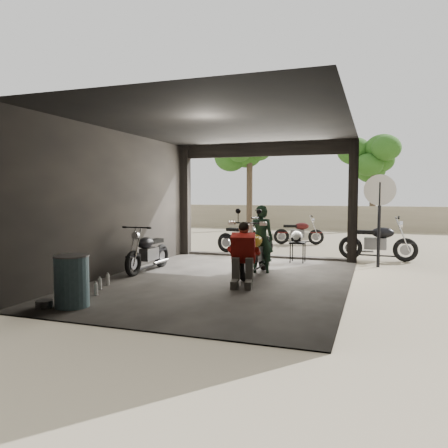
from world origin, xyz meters
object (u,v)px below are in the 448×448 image
Objects in this scene: main_bike at (256,248)px; stool at (298,245)px; outside_bike_c at (378,238)px; mechanic at (243,256)px; rider at (261,239)px; left_bike at (148,249)px; outside_bike_a at (244,235)px; sign_post at (379,205)px; outside_bike_b at (299,230)px; oil_drum at (72,282)px; helmet at (297,236)px.

main_bike is 3.39× the size of stool.
outside_bike_c is 5.07m from mechanic.
main_bike is 0.33m from rider.
left_bike is 0.95× the size of outside_bike_a.
outside_bike_a is 4.06m from sign_post.
left_bike is at bearing -168.76° from main_bike.
outside_bike_b is (-0.09, 6.22, -0.10)m from main_bike.
mechanic is 3.33m from stool.
rider reaches higher than oil_drum.
outside_bike_c is 2.28m from stool.
rider reaches higher than outside_bike_a.
main_bike reaches higher than outside_bike_a.
rider is (2.51, 0.67, 0.23)m from left_bike.
sign_post is at bearing 41.29° from main_bike.
stool is (3.04, 2.45, -0.07)m from left_bike.
outside_bike_a is 3.22m from outside_bike_b.
sign_post reaches higher than left_bike.
mechanic is at bearing -103.94° from helmet.
outside_bike_c is 1.48m from sign_post.
outside_bike_c is (2.55, 3.21, -0.02)m from main_bike.
sign_post is at bearing -0.55° from stool.
rider is (1.25, -2.92, 0.21)m from outside_bike_a.
main_bike is 2.24× the size of oil_drum.
helmet is at bearing -117.42° from rider.
outside_bike_a is at bearing 142.17° from helmet.
helmet reaches higher than stool.
oil_drum is (-0.83, -6.80, -0.15)m from outside_bike_a.
left_bike is 7.01m from outside_bike_b.
oil_drum is at bearing -114.79° from stool.
helmet is 0.14× the size of sign_post.
main_bike is at bearing 144.66° from outside_bike_c.
sign_post reaches higher than outside_bike_b.
helmet is at bearing 65.63° from oil_drum.
outside_bike_c is 3.85m from rider.
main_bike is 4.10m from outside_bike_c.
outside_bike_c is (2.63, -3.01, 0.08)m from outside_bike_b.
oil_drum is (-1.95, -9.82, -0.10)m from outside_bike_b.
stool is at bearing -47.37° from helmet.
outside_bike_a is at bearing 94.95° from mechanic.
helmet is 0.38× the size of oil_drum.
outside_bike_c reaches higher than oil_drum.
sign_post is (3.78, -1.15, 0.95)m from outside_bike_a.
outside_bike_c reaches higher than outside_bike_a.
outside_bike_a is 2.03× the size of oil_drum.
sign_post reaches higher than outside_bike_c.
outside_bike_c is at bearing 23.19° from helmet.
helmet is at bearing 138.37° from stool.
helmet is at bearing -105.94° from outside_bike_a.
oil_drum is (-2.10, -2.38, -0.19)m from mechanic.
rider reaches higher than main_bike.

